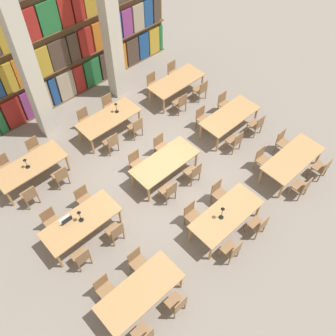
# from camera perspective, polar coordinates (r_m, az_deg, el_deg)

# --- Properties ---
(ground_plane) EXTENTS (40.00, 40.00, 0.00)m
(ground_plane) POSITION_cam_1_polar(r_m,az_deg,el_deg) (12.08, -0.85, -1.29)
(ground_plane) COLOR gray
(bookshelf_bank) EXTENTS (9.64, 0.35, 5.50)m
(bookshelf_bank) POSITION_cam_1_polar(r_m,az_deg,el_deg) (13.77, -17.01, 18.84)
(bookshelf_bank) COLOR brown
(bookshelf_bank) RESTS_ON ground_plane
(pillar_left) EXTENTS (0.51, 0.51, 6.00)m
(pillar_left) POSITION_cam_1_polar(r_m,az_deg,el_deg) (12.26, -20.96, 15.28)
(pillar_left) COLOR beige
(pillar_left) RESTS_ON ground_plane
(pillar_center) EXTENTS (0.51, 0.51, 6.00)m
(pillar_center) POSITION_cam_1_polar(r_m,az_deg,el_deg) (13.45, -8.89, 21.30)
(pillar_center) COLOR beige
(pillar_center) RESTS_ON ground_plane
(reading_table_0) EXTENTS (2.18, 0.94, 0.75)m
(reading_table_0) POSITION_cam_1_polar(r_m,az_deg,el_deg) (9.52, -4.28, -18.39)
(reading_table_0) COLOR tan
(reading_table_0) RESTS_ON ground_plane
(chair_0) EXTENTS (0.42, 0.40, 0.87)m
(chair_0) POSITION_cam_1_polar(r_m,az_deg,el_deg) (9.43, -3.71, -24.07)
(chair_0) COLOR olive
(chair_0) RESTS_ON ground_plane
(chair_1) EXTENTS (0.42, 0.40, 0.87)m
(chair_1) POSITION_cam_1_polar(r_m,az_deg,el_deg) (9.89, -9.66, -17.58)
(chair_1) COLOR olive
(chair_1) RESTS_ON ground_plane
(chair_2) EXTENTS (0.42, 0.40, 0.87)m
(chair_2) POSITION_cam_1_polar(r_m,az_deg,el_deg) (9.63, 1.40, -19.97)
(chair_2) COLOR olive
(chair_2) RESTS_ON ground_plane
(chair_3) EXTENTS (0.42, 0.40, 0.87)m
(chair_3) POSITION_cam_1_polar(r_m,az_deg,el_deg) (10.07, -4.71, -13.94)
(chair_3) COLOR olive
(chair_3) RESTS_ON ground_plane
(reading_table_1) EXTENTS (2.18, 0.94, 0.75)m
(reading_table_1) POSITION_cam_1_polar(r_m,az_deg,el_deg) (10.58, 8.87, -7.13)
(reading_table_1) COLOR tan
(reading_table_1) RESTS_ON ground_plane
(chair_4) EXTENTS (0.42, 0.40, 0.87)m
(chair_4) POSITION_cam_1_polar(r_m,az_deg,el_deg) (10.32, 9.73, -12.21)
(chair_4) COLOR olive
(chair_4) RESTS_ON ground_plane
(chair_5) EXTENTS (0.42, 0.40, 0.87)m
(chair_5) POSITION_cam_1_polar(r_m,az_deg,el_deg) (10.74, 3.66, -7.06)
(chair_5) COLOR olive
(chair_5) RESTS_ON ground_plane
(chair_6) EXTENTS (0.42, 0.40, 0.87)m
(chair_6) POSITION_cam_1_polar(r_m,az_deg,el_deg) (10.84, 13.66, -8.41)
(chair_6) COLOR olive
(chair_6) RESTS_ON ground_plane
(chair_7) EXTENTS (0.42, 0.40, 0.87)m
(chair_7) POSITION_cam_1_polar(r_m,az_deg,el_deg) (11.24, 7.73, -3.69)
(chair_7) COLOR olive
(chair_7) RESTS_ON ground_plane
(desk_lamp_0) EXTENTS (0.14, 0.14, 0.49)m
(desk_lamp_0) POSITION_cam_1_polar(r_m,az_deg,el_deg) (10.16, 8.29, -6.48)
(desk_lamp_0) COLOR black
(desk_lamp_0) RESTS_ON reading_table_1
(reading_table_2) EXTENTS (2.18, 0.94, 0.75)m
(reading_table_2) POSITION_cam_1_polar(r_m,az_deg,el_deg) (12.28, 18.48, 1.25)
(reading_table_2) COLOR tan
(reading_table_2) RESTS_ON ground_plane
(chair_8) EXTENTS (0.42, 0.40, 0.87)m
(chair_8) POSITION_cam_1_polar(r_m,az_deg,el_deg) (11.96, 19.73, -2.69)
(chair_8) COLOR olive
(chair_8) RESTS_ON ground_plane
(chair_9) EXTENTS (0.42, 0.40, 0.87)m
(chair_9) POSITION_cam_1_polar(r_m,az_deg,el_deg) (12.32, 14.14, 1.40)
(chair_9) COLOR olive
(chair_9) RESTS_ON ground_plane
(chair_10) EXTENTS (0.42, 0.40, 0.87)m
(chair_10) POSITION_cam_1_polar(r_m,az_deg,el_deg) (12.67, 22.42, 0.06)
(chair_10) COLOR olive
(chair_10) RESTS_ON ground_plane
(chair_11) EXTENTS (0.42, 0.40, 0.87)m
(chair_11) POSITION_cam_1_polar(r_m,az_deg,el_deg) (13.00, 17.06, 3.86)
(chair_11) COLOR olive
(chair_11) RESTS_ON ground_plane
(reading_table_3) EXTENTS (2.18, 0.94, 0.75)m
(reading_table_3) POSITION_cam_1_polar(r_m,az_deg,el_deg) (10.61, -13.12, -8.10)
(reading_table_3) COLOR tan
(reading_table_3) RESTS_ON ground_plane
(chair_12) EXTENTS (0.42, 0.40, 0.87)m
(chair_12) POSITION_cam_1_polar(r_m,az_deg,el_deg) (10.34, -13.03, -13.09)
(chair_12) COLOR olive
(chair_12) RESTS_ON ground_plane
(chair_13) EXTENTS (0.42, 0.40, 0.87)m
(chair_13) POSITION_cam_1_polar(r_m,az_deg,el_deg) (11.11, -17.41, -7.65)
(chair_13) COLOR olive
(chair_13) RESTS_ON ground_plane
(chair_14) EXTENTS (0.42, 0.40, 0.87)m
(chair_14) POSITION_cam_1_polar(r_m,az_deg,el_deg) (10.53, -8.01, -9.56)
(chair_14) COLOR olive
(chair_14) RESTS_ON ground_plane
(chair_15) EXTENTS (0.42, 0.40, 0.87)m
(chair_15) POSITION_cam_1_polar(r_m,az_deg,el_deg) (11.29, -12.68, -4.51)
(chair_15) COLOR olive
(chair_15) RESTS_ON ground_plane
(desk_lamp_1) EXTENTS (0.14, 0.14, 0.44)m
(desk_lamp_1) POSITION_cam_1_polar(r_m,az_deg,el_deg) (10.31, -13.36, -6.87)
(desk_lamp_1) COLOR black
(desk_lamp_1) RESTS_ON reading_table_3
(laptop) EXTENTS (0.32, 0.22, 0.21)m
(laptop) POSITION_cam_1_polar(r_m,az_deg,el_deg) (10.62, -15.28, -7.65)
(laptop) COLOR silver
(laptop) RESTS_ON reading_table_3
(reading_table_4) EXTENTS (2.18, 0.94, 0.75)m
(reading_table_4) POSITION_cam_1_polar(r_m,az_deg,el_deg) (11.56, -0.50, 0.81)
(reading_table_4) COLOR tan
(reading_table_4) RESTS_ON ground_plane
(chair_16) EXTENTS (0.42, 0.40, 0.87)m
(chair_16) POSITION_cam_1_polar(r_m,az_deg,el_deg) (11.17, 0.12, -3.48)
(chair_16) COLOR olive
(chair_16) RESTS_ON ground_plane
(chair_17) EXTENTS (0.42, 0.40, 0.87)m
(chair_17) POSITION_cam_1_polar(r_m,az_deg,el_deg) (11.89, -4.83, 0.89)
(chair_17) COLOR olive
(chair_17) RESTS_ON ground_plane
(chair_18) EXTENTS (0.42, 0.40, 0.87)m
(chair_18) POSITION_cam_1_polar(r_m,az_deg,el_deg) (11.62, 3.90, -0.61)
(chair_18) COLOR olive
(chair_18) RESTS_ON ground_plane
(chair_19) EXTENTS (0.42, 0.40, 0.87)m
(chair_19) POSITION_cam_1_polar(r_m,az_deg,el_deg) (12.32, -1.09, 3.43)
(chair_19) COLOR olive
(chair_19) RESTS_ON ground_plane
(reading_table_5) EXTENTS (2.18, 0.94, 0.75)m
(reading_table_5) POSITION_cam_1_polar(r_m,az_deg,el_deg) (13.15, 9.40, 7.71)
(reading_table_5) COLOR tan
(reading_table_5) RESTS_ON ground_plane
(chair_20) EXTENTS (0.42, 0.40, 0.87)m
(chair_20) POSITION_cam_1_polar(r_m,az_deg,el_deg) (12.66, 10.18, 4.12)
(chair_20) COLOR olive
(chair_20) RESTS_ON ground_plane
(chair_21) EXTENTS (0.42, 0.40, 0.87)m
(chair_21) POSITION_cam_1_polar(r_m,az_deg,el_deg) (13.30, 5.26, 7.66)
(chair_21) COLOR olive
(chair_21) RESTS_ON ground_plane
(chair_22) EXTENTS (0.42, 0.40, 0.87)m
(chair_22) POSITION_cam_1_polar(r_m,az_deg,el_deg) (13.36, 13.36, 6.49)
(chair_22) COLOR olive
(chair_22) RESTS_ON ground_plane
(chair_23) EXTENTS (0.42, 0.40, 0.87)m
(chair_23) POSITION_cam_1_polar(r_m,az_deg,el_deg) (13.96, 8.53, 9.78)
(chair_23) COLOR olive
(chair_23) RESTS_ON ground_plane
(reading_table_6) EXTENTS (2.18, 0.94, 0.75)m
(reading_table_6) POSITION_cam_1_polar(r_m,az_deg,el_deg) (12.22, -20.21, 0.21)
(reading_table_6) COLOR tan
(reading_table_6) RESTS_ON ground_plane
(chair_24) EXTENTS (0.42, 0.40, 0.87)m
(chair_24) POSITION_cam_1_polar(r_m,az_deg,el_deg) (11.82, -20.38, -3.89)
(chair_24) COLOR olive
(chair_24) RESTS_ON ground_plane
(chair_25) EXTENTS (0.42, 0.40, 0.87)m
(chair_25) POSITION_cam_1_polar(r_m,az_deg,el_deg) (12.82, -23.59, 0.27)
(chair_25) COLOR olive
(chair_25) RESTS_ON ground_plane
(chair_26) EXTENTS (0.42, 0.40, 0.87)m
(chair_26) POSITION_cam_1_polar(r_m,az_deg,el_deg) (11.98, -16.08, -1.12)
(chair_26) COLOR olive
(chair_26) RESTS_ON ground_plane
(chair_27) EXTENTS (0.42, 0.40, 0.87)m
(chair_27) POSITION_cam_1_polar(r_m,az_deg,el_deg) (12.97, -19.58, 2.78)
(chair_27) COLOR olive
(chair_27) RESTS_ON ground_plane
(desk_lamp_2) EXTENTS (0.14, 0.14, 0.39)m
(desk_lamp_2) POSITION_cam_1_polar(r_m,az_deg,el_deg) (11.95, -20.92, 0.93)
(desk_lamp_2) COLOR black
(desk_lamp_2) RESTS_ON reading_table_6
(reading_table_7) EXTENTS (2.18, 0.94, 0.75)m
(reading_table_7) POSITION_cam_1_polar(r_m,az_deg,el_deg) (13.05, -9.01, 7.40)
(reading_table_7) COLOR tan
(reading_table_7) RESTS_ON ground_plane
(chair_28) EXTENTS (0.42, 0.40, 0.87)m
(chair_28) POSITION_cam_1_polar(r_m,az_deg,el_deg) (12.56, -8.63, 3.91)
(chair_28) COLOR olive
(chair_28) RESTS_ON ground_plane
(chair_29) EXTENTS (0.42, 0.40, 0.87)m
(chair_29) POSITION_cam_1_polar(r_m,az_deg,el_deg) (13.51, -12.52, 7.31)
(chair_29) COLOR olive
(chair_29) RESTS_ON ground_plane
(chair_30) EXTENTS (0.42, 0.40, 0.87)m
(chair_30) POSITION_cam_1_polar(r_m,az_deg,el_deg) (12.96, -4.90, 6.28)
(chair_30) COLOR olive
(chair_30) RESTS_ON ground_plane
(chair_31) EXTENTS (0.42, 0.40, 0.87)m
(chair_31) POSITION_cam_1_polar(r_m,az_deg,el_deg) (13.89, -8.93, 9.45)
(chair_31) COLOR olive
(chair_31) RESTS_ON ground_plane
(desk_lamp_3) EXTENTS (0.14, 0.14, 0.41)m
(desk_lamp_3) POSITION_cam_1_polar(r_m,az_deg,el_deg) (12.98, -7.93, 9.37)
(desk_lamp_3) COLOR black
(desk_lamp_3) RESTS_ON reading_table_7
(reading_table_8) EXTENTS (2.18, 0.94, 0.75)m
(reading_table_8) POSITION_cam_1_polar(r_m,az_deg,el_deg) (14.40, 1.32, 12.95)
(reading_table_8) COLOR tan
(reading_table_8) RESTS_ON ground_plane
(chair_32) EXTENTS (0.42, 0.40, 0.87)m
(chair_32) POSITION_cam_1_polar(r_m,az_deg,el_deg) (13.84, 1.91, 9.96)
(chair_32) COLOR olive
(chair_32) RESTS_ON ground_plane
(chair_33) EXTENTS (0.42, 0.40, 0.87)m
(chair_33) POSITION_cam_1_polar(r_m,az_deg,el_deg) (14.70, -2.28, 12.80)
(chair_33) COLOR olive
(chair_33) RESTS_ON ground_plane
(chair_34) EXTENTS (0.42, 0.40, 0.87)m
(chair_34) POSITION_cam_1_polar(r_m,az_deg,el_deg) (14.44, 5.04, 11.83)
(chair_34) COLOR olive
(chair_34) RESTS_ON ground_plane
(chair_35) EXTENTS (0.42, 0.40, 0.87)m
(chair_35) POSITION_cam_1_polar(r_m,az_deg,el_deg) (15.26, 0.84, 14.50)
(chair_35) COLOR olive
(chair_35) RESTS_ON ground_plane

